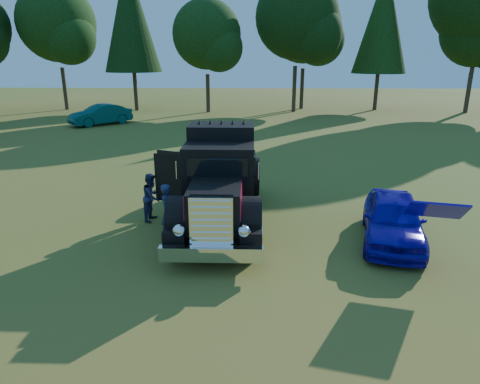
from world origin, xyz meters
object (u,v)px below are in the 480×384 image
Objects in this scene: spectator_far at (152,197)px; hotrod_coupe at (393,219)px; spectator_near at (169,212)px; distant_teal_car at (101,115)px; diamond_t_truck at (220,185)px.

hotrod_coupe is at bearing -90.81° from spectator_far.
distant_teal_car is at bearing 41.42° from spectator_near.
spectator_near is 22.94m from distant_teal_car.
spectator_far is at bearing 173.46° from diamond_t_truck.
diamond_t_truck is 1.55× the size of distant_teal_car.
spectator_far is at bearing 168.22° from hotrod_coupe.
spectator_near is at bearing 179.66° from hotrod_coupe.
diamond_t_truck is 1.63× the size of hotrod_coupe.
spectator_far reaches higher than distant_teal_car.
spectator_near is at bearing -139.16° from diamond_t_truck.
spectator_far is at bearing -21.02° from distant_teal_car.
diamond_t_truck is at bearing -16.11° from distant_teal_car.
spectator_near is at bearing -20.59° from distant_teal_car.
spectator_near is 1.66m from spectator_far.
spectator_far is 21.29m from distant_teal_car.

